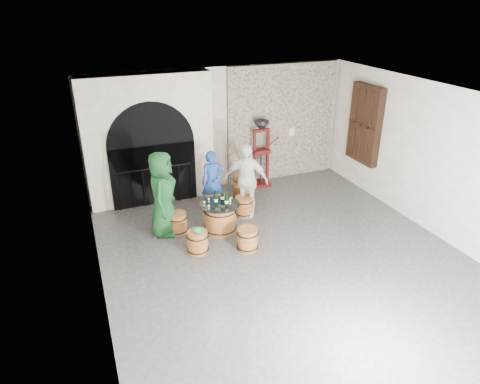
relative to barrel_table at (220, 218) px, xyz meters
name	(u,v)px	position (x,y,z in m)	size (l,w,h in m)	color
ground	(287,260)	(0.86, -1.57, -0.34)	(8.00, 8.00, 0.00)	#2F2F31
wall_back	(220,129)	(0.86, 2.43, 1.26)	(8.00, 8.00, 0.00)	silver
wall_front	(468,331)	(0.86, -5.57, 1.26)	(8.00, 8.00, 0.00)	silver
wall_left	(92,220)	(-2.64, -1.57, 1.26)	(8.00, 8.00, 0.00)	silver
wall_right	(438,162)	(4.36, -1.57, 1.26)	(8.00, 8.00, 0.00)	silver
ceiling	(295,100)	(0.86, -1.57, 2.86)	(8.00, 8.00, 0.00)	beige
stone_facing_panel	(282,123)	(2.66, 2.37, 1.26)	(3.20, 0.12, 3.18)	#9F977F
arched_opening	(150,141)	(-1.04, 2.17, 1.25)	(3.10, 0.60, 3.19)	silver
shuttered_window	(365,124)	(4.24, 0.83, 1.46)	(0.23, 1.10, 2.00)	black
barrel_table	(220,218)	(0.00, 0.00, 0.00)	(0.87, 0.87, 0.68)	brown
barrel_stool_left	(177,223)	(-0.90, 0.30, -0.10)	(0.45, 0.45, 0.47)	brown
barrel_stool_far	(214,203)	(0.16, 0.93, -0.10)	(0.45, 0.45, 0.47)	brown
barrel_stool_right	(244,206)	(0.79, 0.53, -0.10)	(0.45, 0.45, 0.47)	brown
barrel_stool_near_right	(247,239)	(0.28, -0.90, -0.10)	(0.45, 0.45, 0.47)	brown
barrel_stool_near_left	(198,242)	(-0.71, -0.63, -0.10)	(0.45, 0.45, 0.47)	brown
green_cap	(197,230)	(-0.70, -0.63, 0.18)	(0.23, 0.18, 0.10)	#0C8E56
person_green	(163,194)	(-1.16, 0.38, 0.61)	(0.93, 0.60, 1.90)	#113F1B
person_blue	(213,182)	(0.17, 1.00, 0.43)	(0.56, 0.37, 1.53)	navy
person_white	(246,180)	(0.85, 0.57, 0.55)	(1.03, 0.43, 1.76)	white
wine_bottle_left	(216,199)	(-0.08, 0.02, 0.47)	(0.08, 0.08, 0.32)	black
wine_bottle_center	(227,200)	(0.11, -0.14, 0.47)	(0.08, 0.08, 0.32)	black
wine_bottle_right	(222,196)	(0.09, 0.09, 0.47)	(0.08, 0.08, 0.32)	black
tasting_glass_a	(209,207)	(-0.29, -0.14, 0.39)	(0.05, 0.05, 0.10)	#A3671F
tasting_glass_b	(231,200)	(0.26, 0.03, 0.39)	(0.05, 0.05, 0.10)	#A3671F
tasting_glass_c	(209,200)	(-0.19, 0.19, 0.39)	(0.05, 0.05, 0.10)	#A3671F
tasting_glass_d	(223,195)	(0.19, 0.30, 0.39)	(0.05, 0.05, 0.10)	#A3671F
tasting_glass_e	(230,202)	(0.21, -0.07, 0.39)	(0.05, 0.05, 0.10)	#A3671F
tasting_glass_f	(204,203)	(-0.33, 0.06, 0.39)	(0.05, 0.05, 0.10)	#A3671F
side_barrel	(243,187)	(1.09, 1.35, 0.00)	(0.51, 0.51, 0.68)	brown
corking_press	(261,149)	(1.87, 2.00, 0.74)	(0.76, 0.42, 1.85)	#490C0C
control_box	(291,131)	(2.91, 2.29, 1.01)	(0.18, 0.10, 0.22)	silver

